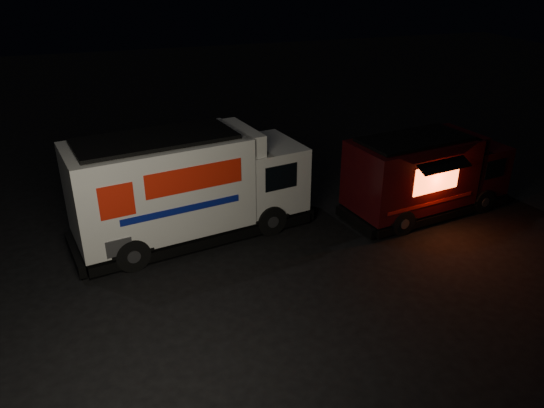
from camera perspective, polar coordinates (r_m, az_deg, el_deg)
The scene contains 3 objects.
ground at distance 14.19m, azimuth -6.34°, elevation -9.52°, with size 80.00×80.00×0.00m, color black.
white_truck at distance 16.31m, azimuth -8.63°, elevation 2.02°, with size 7.46×2.55×3.38m, color silver, non-canonical shape.
red_truck at distance 18.55m, azimuth 16.46°, elevation 3.16°, with size 5.96×2.19×2.77m, color #330909, non-canonical shape.
Camera 1 is at (-2.16, -11.45, 8.10)m, focal length 35.00 mm.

